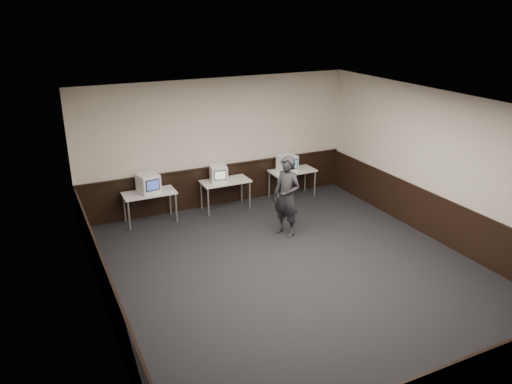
% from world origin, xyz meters
% --- Properties ---
extents(floor, '(8.00, 8.00, 0.00)m').
position_xyz_m(floor, '(0.00, 0.00, 0.00)').
color(floor, black).
rests_on(floor, ground).
extents(ceiling, '(8.00, 8.00, 0.00)m').
position_xyz_m(ceiling, '(0.00, 0.00, 3.20)').
color(ceiling, white).
rests_on(ceiling, back_wall).
extents(back_wall, '(7.00, 0.00, 7.00)m').
position_xyz_m(back_wall, '(0.00, 4.00, 1.60)').
color(back_wall, beige).
rests_on(back_wall, ground).
extents(front_wall, '(7.00, 0.00, 7.00)m').
position_xyz_m(front_wall, '(0.00, -4.00, 1.60)').
color(front_wall, beige).
rests_on(front_wall, ground).
extents(left_wall, '(0.00, 8.00, 8.00)m').
position_xyz_m(left_wall, '(-3.50, 0.00, 1.60)').
color(left_wall, beige).
rests_on(left_wall, ground).
extents(right_wall, '(0.00, 8.00, 8.00)m').
position_xyz_m(right_wall, '(3.50, 0.00, 1.60)').
color(right_wall, beige).
rests_on(right_wall, ground).
extents(wainscot_back, '(6.98, 0.04, 1.00)m').
position_xyz_m(wainscot_back, '(0.00, 3.98, 0.50)').
color(wainscot_back, black).
rests_on(wainscot_back, back_wall).
extents(wainscot_left, '(0.04, 7.98, 1.00)m').
position_xyz_m(wainscot_left, '(-3.48, 0.00, 0.50)').
color(wainscot_left, black).
rests_on(wainscot_left, left_wall).
extents(wainscot_right, '(0.04, 7.98, 1.00)m').
position_xyz_m(wainscot_right, '(3.48, 0.00, 0.50)').
color(wainscot_right, black).
rests_on(wainscot_right, right_wall).
extents(wainscot_rail, '(6.98, 0.06, 0.04)m').
position_xyz_m(wainscot_rail, '(0.00, 3.96, 1.02)').
color(wainscot_rail, black).
rests_on(wainscot_rail, wainscot_back).
extents(desk_left, '(1.20, 0.60, 0.75)m').
position_xyz_m(desk_left, '(-1.90, 3.60, 0.68)').
color(desk_left, silver).
rests_on(desk_left, ground).
extents(desk_center, '(1.20, 0.60, 0.75)m').
position_xyz_m(desk_center, '(0.00, 3.60, 0.68)').
color(desk_center, silver).
rests_on(desk_center, ground).
extents(desk_right, '(1.20, 0.60, 0.75)m').
position_xyz_m(desk_right, '(1.90, 3.60, 0.68)').
color(desk_right, silver).
rests_on(desk_right, ground).
extents(emac_left, '(0.53, 0.54, 0.44)m').
position_xyz_m(emac_left, '(-1.90, 3.59, 0.97)').
color(emac_left, white).
rests_on(emac_left, desk_left).
extents(emac_center, '(0.47, 0.49, 0.40)m').
position_xyz_m(emac_center, '(-0.16, 3.62, 0.95)').
color(emac_center, white).
rests_on(emac_center, desk_center).
extents(emac_right, '(0.50, 0.51, 0.42)m').
position_xyz_m(emac_right, '(1.74, 3.60, 0.96)').
color(emac_right, white).
rests_on(emac_right, desk_right).
extents(person, '(0.67, 0.78, 1.81)m').
position_xyz_m(person, '(0.66, 1.66, 0.90)').
color(person, '#232227').
rests_on(person, ground).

